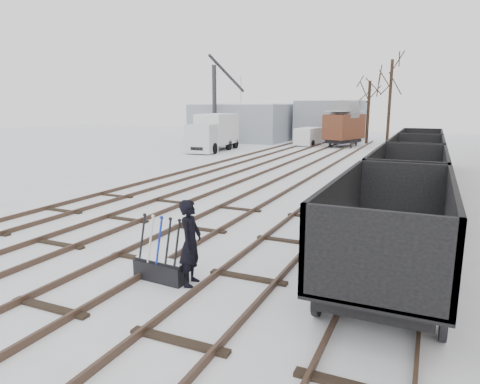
% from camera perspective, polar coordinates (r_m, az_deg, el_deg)
% --- Properties ---
extents(ground, '(120.00, 120.00, 0.00)m').
position_cam_1_polar(ground, '(11.59, -12.86, -8.82)').
color(ground, white).
rests_on(ground, ground).
extents(tracks, '(13.90, 52.00, 0.16)m').
position_cam_1_polar(tracks, '(23.58, 7.45, 1.93)').
color(tracks, black).
rests_on(tracks, ground).
extents(shed_left, '(10.00, 8.00, 4.10)m').
position_cam_1_polar(shed_left, '(48.79, 0.42, 9.29)').
color(shed_left, gray).
rests_on(shed_left, ground).
extents(shed_right, '(7.00, 6.00, 4.50)m').
position_cam_1_polar(shed_right, '(49.79, 11.98, 9.32)').
color(shed_right, gray).
rests_on(shed_right, ground).
extents(ground_frame, '(1.33, 0.52, 1.49)m').
position_cam_1_polar(ground_frame, '(10.15, -10.52, -9.99)').
color(ground_frame, black).
rests_on(ground_frame, ground).
extents(worker, '(0.58, 0.78, 1.95)m').
position_cam_1_polar(worker, '(9.60, -6.62, -6.73)').
color(worker, black).
rests_on(worker, ground).
extents(freight_wagon_a, '(2.38, 5.95, 2.43)m').
position_cam_1_polar(freight_wagon_a, '(9.95, 19.33, -6.97)').
color(freight_wagon_a, black).
rests_on(freight_wagon_a, ground).
extents(freight_wagon_b, '(2.38, 5.95, 2.43)m').
position_cam_1_polar(freight_wagon_b, '(16.15, 21.40, -0.13)').
color(freight_wagon_b, black).
rests_on(freight_wagon_b, ground).
extents(freight_wagon_c, '(2.38, 5.95, 2.43)m').
position_cam_1_polar(freight_wagon_c, '(22.46, 22.31, 2.89)').
color(freight_wagon_c, black).
rests_on(freight_wagon_c, ground).
extents(freight_wagon_d, '(2.38, 5.95, 2.43)m').
position_cam_1_polar(freight_wagon_d, '(28.81, 22.82, 4.58)').
color(freight_wagon_d, black).
rests_on(freight_wagon_d, ground).
extents(box_van_wagon, '(3.68, 4.99, 3.41)m').
position_cam_1_polar(box_van_wagon, '(42.66, 13.72, 8.56)').
color(box_van_wagon, black).
rests_on(box_van_wagon, ground).
extents(lorry, '(2.67, 7.17, 3.19)m').
position_cam_1_polar(lorry, '(37.74, -3.54, 7.99)').
color(lorry, black).
rests_on(lorry, ground).
extents(panel_van, '(2.02, 4.07, 1.74)m').
position_cam_1_polar(panel_van, '(43.46, 9.12, 7.36)').
color(panel_van, silver).
rests_on(panel_van, ground).
extents(crane, '(2.29, 5.33, 8.94)m').
position_cam_1_polar(crane, '(44.89, -3.27, 9.46)').
color(crane, '#29282D').
rests_on(crane, ground).
extents(tree_far_left, '(0.30, 0.30, 6.39)m').
position_cam_1_polar(tree_far_left, '(46.81, 16.72, 10.12)').
color(tree_far_left, black).
rests_on(tree_far_left, ground).
extents(tree_far_right, '(0.30, 0.30, 8.38)m').
position_cam_1_polar(tree_far_right, '(46.46, 19.32, 11.19)').
color(tree_far_right, black).
rests_on(tree_far_right, ground).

